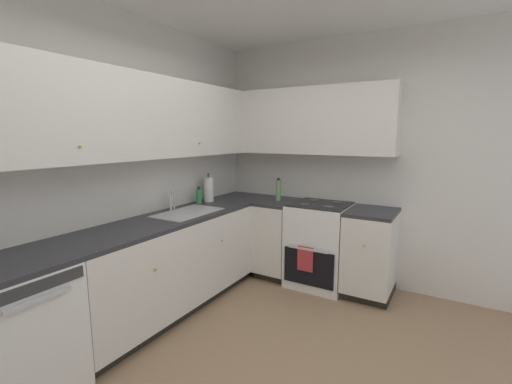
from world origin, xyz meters
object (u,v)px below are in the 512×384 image
at_px(oven_range, 320,244).
at_px(paper_towel_roll, 209,189).
at_px(oil_bottle, 278,190).
at_px(dishwasher, 16,335).
at_px(soap_bottle, 199,196).

xyz_separation_m(oven_range, paper_towel_roll, (-0.48, 1.17, 0.58)).
distance_m(oven_range, oil_bottle, 0.77).
relative_size(oven_range, oil_bottle, 4.02).
xyz_separation_m(dishwasher, oven_range, (2.60, -1.01, 0.02)).
bearing_deg(dishwasher, paper_towel_roll, 4.32).
xyz_separation_m(oven_range, oil_bottle, (-0.02, 0.52, 0.57)).
bearing_deg(oven_range, paper_towel_roll, 112.20).
bearing_deg(paper_towel_roll, dishwasher, -175.68).
xyz_separation_m(dishwasher, paper_towel_roll, (2.13, 0.16, 0.61)).
xyz_separation_m(dishwasher, soap_bottle, (1.97, 0.18, 0.55)).
height_order(paper_towel_roll, oil_bottle, paper_towel_roll).
bearing_deg(oil_bottle, soap_bottle, 132.09).
relative_size(dishwasher, oil_bottle, 3.31).
bearing_deg(oil_bottle, dishwasher, 169.17).
bearing_deg(oil_bottle, oven_range, -87.96).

